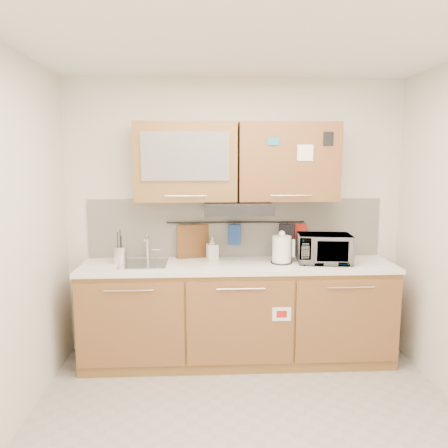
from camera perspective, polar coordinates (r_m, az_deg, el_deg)
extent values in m
plane|color=#9E9993|center=(3.25, 3.64, -26.33)|extent=(3.20, 3.20, 0.00)
plane|color=white|center=(2.77, 4.18, 24.06)|extent=(3.20, 3.20, 0.00)
plane|color=silver|center=(4.20, 1.49, 0.86)|extent=(3.20, 0.00, 3.20)
cube|color=olive|center=(4.11, 1.77, -11.66)|extent=(2.80, 0.60, 0.88)
cube|color=black|center=(4.26, 1.75, -16.59)|extent=(2.80, 0.54, 0.10)
cube|color=olive|center=(3.85, -12.18, -12.82)|extent=(0.91, 0.02, 0.74)
cylinder|color=silver|center=(3.73, -12.39, -8.50)|extent=(0.41, 0.01, 0.01)
cube|color=olive|center=(3.81, 2.16, -12.83)|extent=(0.91, 0.02, 0.74)
cylinder|color=silver|center=(3.69, 2.22, -8.48)|extent=(0.41, 0.01, 0.01)
cube|color=olive|center=(4.00, 15.91, -12.12)|extent=(0.91, 0.02, 0.74)
cylinder|color=silver|center=(3.88, 16.22, -7.95)|extent=(0.41, 0.01, 0.01)
cube|color=white|center=(3.97, 1.81, -5.46)|extent=(2.82, 0.62, 0.04)
cube|color=silver|center=(4.20, 1.50, -0.51)|extent=(2.80, 0.02, 0.56)
cube|color=olive|center=(3.98, -4.97, 8.07)|extent=(0.90, 0.35, 0.70)
cube|color=silver|center=(3.79, -5.08, 8.81)|extent=(0.76, 0.02, 0.42)
cube|color=olive|center=(4.05, 8.28, 8.02)|extent=(0.90, 0.35, 0.70)
cube|color=white|center=(3.90, 10.57, 9.13)|extent=(0.14, 0.00, 0.14)
cube|color=black|center=(3.94, 1.78, 2.12)|extent=(0.60, 0.46, 0.10)
cube|color=silver|center=(4.00, -10.48, -5.27)|extent=(0.42, 0.40, 0.03)
cylinder|color=silver|center=(4.12, -9.96, -3.06)|extent=(0.03, 0.03, 0.24)
cylinder|color=silver|center=(4.03, -10.13, -1.89)|extent=(0.02, 0.18, 0.02)
cylinder|color=black|center=(4.16, 1.54, 0.23)|extent=(1.30, 0.02, 0.02)
cylinder|color=silver|center=(4.07, -13.39, -3.95)|extent=(0.12, 0.12, 0.15)
cylinder|color=black|center=(4.07, -13.68, -3.01)|extent=(0.01, 0.01, 0.29)
cylinder|color=black|center=(4.04, -13.24, -3.29)|extent=(0.01, 0.01, 0.25)
cylinder|color=black|center=(4.07, -13.37, -2.84)|extent=(0.01, 0.01, 0.31)
cylinder|color=black|center=(4.05, -13.67, -3.52)|extent=(0.01, 0.01, 0.22)
cylinder|color=white|center=(3.99, 7.53, -3.34)|extent=(0.18, 0.18, 0.25)
sphere|color=white|center=(3.96, 7.57, -1.26)|extent=(0.06, 0.06, 0.06)
cube|color=white|center=(4.02, 9.01, -3.13)|extent=(0.03, 0.04, 0.16)
cylinder|color=black|center=(4.01, 7.50, -4.97)|extent=(0.19, 0.19, 0.01)
cube|color=black|center=(4.08, 12.99, -3.66)|extent=(0.27, 0.20, 0.19)
cube|color=black|center=(4.04, 12.49, -2.53)|extent=(0.09, 0.12, 0.01)
cube|color=black|center=(4.08, 13.57, -2.45)|extent=(0.09, 0.12, 0.01)
imported|color=#999999|center=(4.07, 12.93, -3.15)|extent=(0.51, 0.37, 0.26)
imported|color=#999999|center=(4.10, -1.53, -3.16)|extent=(0.12, 0.12, 0.22)
cube|color=brown|center=(4.17, -4.07, -2.69)|extent=(0.30, 0.11, 0.38)
cube|color=navy|center=(4.16, 1.37, -1.40)|extent=(0.12, 0.05, 0.19)
cube|color=black|center=(4.23, 8.21, -1.56)|extent=(0.15, 0.09, 0.23)
cube|color=red|center=(4.25, 9.92, -0.99)|extent=(0.12, 0.06, 0.15)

